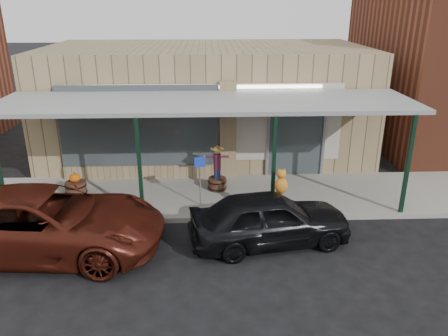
{
  "coord_description": "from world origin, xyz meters",
  "views": [
    {
      "loc": [
        0.02,
        -8.82,
        5.77
      ],
      "look_at": [
        0.47,
        2.6,
        1.39
      ],
      "focal_mm": 35.0,
      "sensor_mm": 36.0,
      "label": 1
    }
  ],
  "objects_px": {
    "barrel_scarecrow": "(217,175)",
    "parked_sedan": "(270,218)",
    "handicap_sign": "(200,175)",
    "barrel_pumpkin": "(76,187)",
    "car_maroon": "(45,222)"
  },
  "relations": [
    {
      "from": "handicap_sign",
      "to": "car_maroon",
      "type": "distance_m",
      "value": 4.28
    },
    {
      "from": "handicap_sign",
      "to": "car_maroon",
      "type": "bearing_deg",
      "value": -166.82
    },
    {
      "from": "handicap_sign",
      "to": "car_maroon",
      "type": "relative_size",
      "value": 0.26
    },
    {
      "from": "barrel_scarecrow",
      "to": "handicap_sign",
      "type": "height_order",
      "value": "handicap_sign"
    },
    {
      "from": "parked_sedan",
      "to": "car_maroon",
      "type": "bearing_deg",
      "value": 81.92
    },
    {
      "from": "handicap_sign",
      "to": "parked_sedan",
      "type": "xyz_separation_m",
      "value": [
        1.76,
        -1.94,
        -0.43
      ]
    },
    {
      "from": "barrel_pumpkin",
      "to": "handicap_sign",
      "type": "xyz_separation_m",
      "value": [
        3.86,
        -0.92,
        0.71
      ]
    },
    {
      "from": "barrel_scarecrow",
      "to": "barrel_pumpkin",
      "type": "relative_size",
      "value": 1.87
    },
    {
      "from": "barrel_scarecrow",
      "to": "parked_sedan",
      "type": "relative_size",
      "value": 0.35
    },
    {
      "from": "parked_sedan",
      "to": "car_maroon",
      "type": "xyz_separation_m",
      "value": [
        -5.47,
        -0.18,
        0.1
      ]
    },
    {
      "from": "barrel_pumpkin",
      "to": "car_maroon",
      "type": "xyz_separation_m",
      "value": [
        0.15,
        -3.04,
        0.38
      ]
    },
    {
      "from": "barrel_scarecrow",
      "to": "handicap_sign",
      "type": "relative_size",
      "value": 0.99
    },
    {
      "from": "barrel_pumpkin",
      "to": "handicap_sign",
      "type": "relative_size",
      "value": 0.53
    },
    {
      "from": "barrel_scarecrow",
      "to": "barrel_pumpkin",
      "type": "xyz_separation_m",
      "value": [
        -4.38,
        -0.23,
        -0.24
      ]
    },
    {
      "from": "handicap_sign",
      "to": "parked_sedan",
      "type": "height_order",
      "value": "same"
    }
  ]
}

